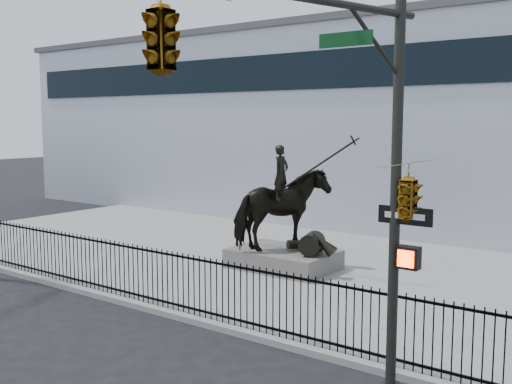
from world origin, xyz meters
The scene contains 7 objects.
ground centered at (0.00, 0.00, 0.00)m, with size 120.00×120.00×0.00m, color black.
plaza centered at (0.00, 7.00, 0.07)m, with size 30.00×12.00×0.15m, color gray.
building centered at (0.00, 20.00, 4.50)m, with size 44.00×14.00×9.00m, color silver.
picket_fence centered at (0.00, 1.25, 0.90)m, with size 22.10×0.10×1.50m.
statue_plinth centered at (0.57, 6.42, 0.45)m, with size 3.24×2.23×0.61m, color #57554F.
equestrian_statue centered at (0.63, 6.42, 2.03)m, with size 4.16×2.57×3.53m.
traffic_signal_right centered at (6.47, -2.00, 4.85)m, with size 2.17×6.86×7.00m.
Camera 1 is at (11.05, -9.25, 4.88)m, focal length 42.00 mm.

